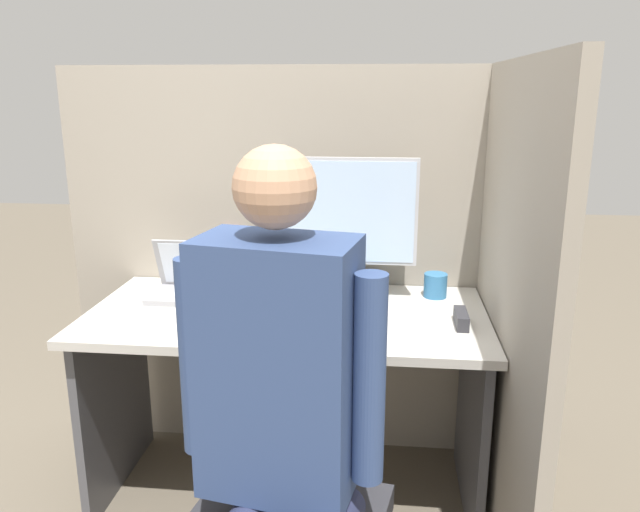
{
  "coord_description": "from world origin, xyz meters",
  "views": [
    {
      "loc": [
        0.33,
        -1.68,
        1.47
      ],
      "look_at": [
        0.13,
        0.17,
        0.97
      ],
      "focal_mm": 35.0,
      "sensor_mm": 36.0,
      "label": 1
    }
  ],
  "objects": [
    {
      "name": "cubicle_panel_right",
      "position": [
        0.72,
        0.27,
        0.78
      ],
      "size": [
        0.04,
        1.32,
        1.56
      ],
      "color": "gray",
      "rests_on": "ground"
    },
    {
      "name": "person",
      "position": [
        0.12,
        -0.49,
        0.78
      ],
      "size": [
        0.47,
        0.49,
        1.36
      ],
      "color": "#282D4C",
      "rests_on": "ground"
    },
    {
      "name": "carrot_toy",
      "position": [
        -0.09,
        0.13,
        0.74
      ],
      "size": [
        0.05,
        0.13,
        0.05
      ],
      "color": "orange",
      "rests_on": "desk"
    },
    {
      "name": "laptop",
      "position": [
        -0.35,
        0.47,
        0.76
      ],
      "size": [
        0.35,
        0.21,
        0.21
      ],
      "color": "#99999E",
      "rests_on": "desk"
    },
    {
      "name": "mouse",
      "position": [
        -0.12,
        0.22,
        0.73
      ],
      "size": [
        0.06,
        0.05,
        0.03
      ],
      "color": "black",
      "rests_on": "desk"
    },
    {
      "name": "coffee_mug",
      "position": [
        0.52,
        0.56,
        0.76
      ],
      "size": [
        0.09,
        0.09,
        0.09
      ],
      "color": "teal",
      "rests_on": "desk"
    },
    {
      "name": "office_chair",
      "position": [
        0.09,
        -0.33,
        0.54
      ],
      "size": [
        0.55,
        0.6,
        1.07
      ],
      "color": "#2D2D33",
      "rests_on": "ground"
    },
    {
      "name": "cubicle_panel_back",
      "position": [
        -0.0,
        0.71,
        0.78
      ],
      "size": [
        1.88,
        0.05,
        1.56
      ],
      "color": "gray",
      "rests_on": "ground"
    },
    {
      "name": "monitor",
      "position": [
        0.16,
        0.52,
        1.03
      ],
      "size": [
        0.57,
        0.18,
        0.45
      ],
      "color": "#B2B2B7",
      "rests_on": "paper_box"
    },
    {
      "name": "paper_box",
      "position": [
        0.16,
        0.51,
        0.75
      ],
      "size": [
        0.28,
        0.26,
        0.07
      ],
      "color": "#236BAD",
      "rests_on": "desk"
    },
    {
      "name": "stapler",
      "position": [
        0.59,
        0.27,
        0.74
      ],
      "size": [
        0.04,
        0.13,
        0.05
      ],
      "color": "#2D2D33",
      "rests_on": "desk"
    },
    {
      "name": "desk",
      "position": [
        0.0,
        0.34,
        0.54
      ],
      "size": [
        1.38,
        0.69,
        0.72
      ],
      "color": "beige",
      "rests_on": "ground"
    }
  ]
}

